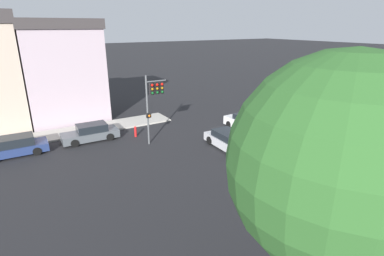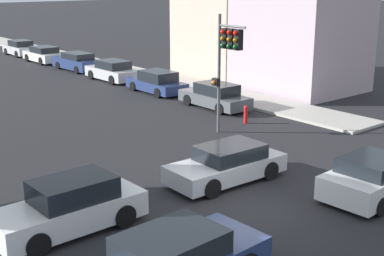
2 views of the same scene
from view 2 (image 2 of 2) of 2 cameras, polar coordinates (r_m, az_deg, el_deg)
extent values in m
plane|color=black|center=(17.31, 5.46, -8.39)|extent=(300.00, 300.00, 0.00)
cube|color=#ADA89E|center=(49.52, -12.41, 7.25)|extent=(2.94, 60.00, 0.14)
cube|color=#B29EA8|center=(35.30, 11.65, 11.04)|extent=(6.37, 6.99, 8.73)
cube|color=#BCA893|center=(39.77, 4.05, 12.15)|extent=(6.35, 6.06, 9.20)
cylinder|color=#515456|center=(24.75, 2.89, 5.70)|extent=(0.14, 0.14, 5.51)
cylinder|color=#515456|center=(23.86, 4.31, 10.76)|extent=(0.12, 1.64, 0.10)
cube|color=black|center=(24.21, 3.61, 9.53)|extent=(0.30, 0.30, 0.90)
sphere|color=red|center=(24.05, 3.28, 10.22)|extent=(0.20, 0.20, 0.20)
sphere|color=#99660F|center=(24.08, 3.27, 9.51)|extent=(0.20, 0.20, 0.20)
sphere|color=#0F511E|center=(24.11, 3.26, 8.80)|extent=(0.20, 0.20, 0.20)
cube|color=black|center=(23.91, 4.28, 9.45)|extent=(0.30, 0.30, 0.90)
sphere|color=red|center=(23.75, 3.95, 10.14)|extent=(0.20, 0.20, 0.20)
sphere|color=#99660F|center=(23.78, 3.94, 9.42)|extent=(0.20, 0.20, 0.20)
sphere|color=#0F511E|center=(23.81, 3.93, 8.70)|extent=(0.20, 0.20, 0.20)
cube|color=black|center=(23.61, 4.97, 9.35)|extent=(0.30, 0.30, 0.90)
sphere|color=red|center=(23.45, 4.65, 10.05)|extent=(0.20, 0.20, 0.20)
sphere|color=#99660F|center=(23.48, 4.63, 9.32)|extent=(0.20, 0.20, 0.20)
sphere|color=#0F511E|center=(23.52, 4.61, 8.60)|extent=(0.20, 0.20, 0.20)
cube|color=black|center=(24.69, 2.57, 4.93)|extent=(0.22, 0.35, 0.35)
sphere|color=orange|center=(24.59, 2.33, 4.89)|extent=(0.18, 0.18, 0.18)
cube|color=black|center=(12.58, -2.29, -12.36)|extent=(2.47, 1.81, 0.56)
cylinder|color=black|center=(14.49, 0.35, -11.81)|extent=(0.71, 0.25, 0.70)
cube|color=#B7B7BC|center=(19.16, 3.65, -4.29)|extent=(4.49, 1.94, 0.63)
cube|color=black|center=(19.09, 4.08, -2.55)|extent=(2.35, 1.66, 0.52)
cylinder|color=black|center=(17.79, 2.11, -6.45)|extent=(0.69, 0.24, 0.68)
cylinder|color=black|center=(19.02, -1.17, -4.94)|extent=(0.69, 0.24, 0.68)
cylinder|color=black|center=(19.55, 8.32, -4.52)|extent=(0.69, 0.24, 0.68)
cylinder|color=black|center=(20.68, 4.95, -3.27)|extent=(0.69, 0.24, 0.68)
cube|color=silver|center=(18.81, 18.83, -5.36)|extent=(4.04, 2.13, 0.78)
cube|color=black|center=(18.47, 18.76, -3.68)|extent=(2.13, 1.80, 0.46)
cylinder|color=black|center=(20.32, 18.22, -4.50)|extent=(0.61, 0.25, 0.60)
cylinder|color=black|center=(18.33, 14.37, -6.40)|extent=(0.61, 0.25, 0.60)
cylinder|color=black|center=(17.50, 19.41, -7.91)|extent=(0.61, 0.25, 0.60)
cube|color=silver|center=(15.87, -12.98, -8.84)|extent=(4.39, 1.79, 0.74)
cube|color=black|center=(15.67, -12.57, -6.39)|extent=(2.29, 1.55, 0.63)
cylinder|color=black|center=(14.79, -16.15, -11.90)|extent=(0.70, 0.23, 0.69)
cylinder|color=black|center=(16.14, -18.60, -9.69)|extent=(0.70, 0.23, 0.69)
cylinder|color=black|center=(15.93, -7.21, -9.30)|extent=(0.70, 0.23, 0.69)
cylinder|color=black|center=(17.19, -10.21, -7.49)|extent=(0.70, 0.23, 0.69)
cube|color=#4C5156|center=(30.08, 2.41, 3.10)|extent=(1.80, 4.50, 0.63)
cube|color=black|center=(29.82, 2.65, 4.19)|extent=(1.55, 2.35, 0.60)
cylinder|color=black|center=(30.65, -0.43, 3.02)|extent=(0.23, 0.63, 0.63)
cylinder|color=black|center=(31.65, 1.86, 3.42)|extent=(0.23, 0.63, 0.63)
cylinder|color=black|center=(28.59, 3.02, 2.07)|extent=(0.23, 0.63, 0.63)
cylinder|color=black|center=(29.66, 5.35, 2.52)|extent=(0.23, 0.63, 0.63)
cube|color=navy|center=(34.17, -3.81, 4.57)|extent=(1.86, 4.42, 0.60)
cube|color=black|center=(33.92, -3.66, 5.55)|extent=(1.62, 2.31, 0.63)
cylinder|color=black|center=(34.85, -6.26, 4.46)|extent=(0.23, 0.61, 0.60)
cylinder|color=black|center=(35.78, -3.96, 4.81)|extent=(0.23, 0.61, 0.60)
cylinder|color=black|center=(32.63, -3.64, 3.75)|extent=(0.23, 0.61, 0.60)
cylinder|color=black|center=(33.63, -1.26, 4.14)|extent=(0.23, 0.61, 0.60)
cube|color=#B7B7BC|center=(38.58, -8.52, 5.82)|extent=(1.91, 4.51, 0.71)
cube|color=black|center=(38.33, -8.41, 6.73)|extent=(1.66, 2.35, 0.57)
cylinder|color=black|center=(39.36, -10.67, 5.61)|extent=(0.23, 0.66, 0.66)
cylinder|color=black|center=(40.24, -8.51, 5.93)|extent=(0.23, 0.66, 0.66)
cylinder|color=black|center=(37.00, -8.50, 5.08)|extent=(0.23, 0.66, 0.66)
cylinder|color=black|center=(37.94, -6.26, 5.42)|extent=(0.23, 0.66, 0.66)
cube|color=navy|center=(43.45, -12.18, 6.76)|extent=(1.95, 4.82, 0.77)
cube|color=black|center=(43.20, -12.11, 7.55)|extent=(1.66, 2.53, 0.47)
cylinder|color=black|center=(44.38, -14.07, 6.50)|extent=(0.24, 0.61, 0.60)
cylinder|color=black|center=(45.17, -12.17, 6.77)|extent=(0.24, 0.61, 0.60)
cylinder|color=black|center=(41.81, -12.16, 6.07)|extent=(0.24, 0.61, 0.60)
cylinder|color=black|center=(42.65, -10.18, 6.36)|extent=(0.24, 0.61, 0.60)
cube|color=silver|center=(48.34, -15.52, 7.40)|extent=(2.00, 4.41, 0.69)
cube|color=black|center=(48.11, -15.48, 8.08)|extent=(1.73, 2.31, 0.50)
cylinder|color=black|center=(49.22, -17.15, 7.18)|extent=(0.23, 0.67, 0.67)
cylinder|color=black|center=(49.97, -15.24, 7.44)|extent=(0.23, 0.67, 0.67)
cylinder|color=black|center=(46.77, -15.78, 6.87)|extent=(0.23, 0.67, 0.67)
cylinder|color=black|center=(47.56, -13.80, 7.15)|extent=(0.23, 0.67, 0.67)
cube|color=#B7B7BC|center=(53.42, -17.84, 7.96)|extent=(1.88, 4.09, 0.72)
cube|color=black|center=(53.20, -17.83, 8.61)|extent=(1.64, 2.13, 0.53)
cylinder|color=black|center=(54.30, -19.19, 7.73)|extent=(0.22, 0.63, 0.63)
cylinder|color=black|center=(54.94, -17.49, 7.96)|extent=(0.22, 0.63, 0.63)
cylinder|color=black|center=(51.96, -18.17, 7.49)|extent=(0.22, 0.63, 0.63)
cylinder|color=black|center=(52.63, -16.40, 7.73)|extent=(0.22, 0.63, 0.63)
cylinder|color=red|center=(26.92, 5.75, 1.28)|extent=(0.20, 0.20, 0.75)
sphere|color=red|center=(26.82, 5.78, 2.18)|extent=(0.22, 0.22, 0.22)
camera|label=1|loc=(27.11, -51.05, 14.35)|focal=28.00mm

